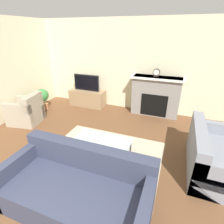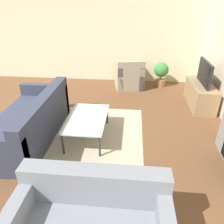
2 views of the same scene
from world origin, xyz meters
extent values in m
cube|color=beige|center=(-3.01, 2.54, 1.35)|extent=(0.06, 8.09, 2.70)
cube|color=#B7A88E|center=(0.16, 2.47, 0.00)|extent=(2.33, 1.88, 0.00)
cube|color=#997A56|center=(-1.40, 4.77, 0.27)|extent=(1.18, 0.47, 0.54)
cube|color=#232328|center=(-1.40, 4.77, 0.80)|extent=(0.88, 0.05, 0.53)
cube|color=black|center=(-1.40, 4.74, 0.80)|extent=(0.84, 0.01, 0.49)
cube|color=#33384C|center=(0.27, 1.32, 0.21)|extent=(2.10, 0.99, 0.42)
cube|color=#33384C|center=(0.27, 1.71, 0.62)|extent=(2.10, 0.20, 0.40)
cube|color=#33384C|center=(-0.71, 1.32, 0.33)|extent=(0.14, 0.99, 0.66)
cube|color=gray|center=(1.87, 2.85, 0.62)|extent=(0.20, 1.50, 0.40)
cube|color=#9E937F|center=(-2.43, 3.08, 0.21)|extent=(0.89, 0.86, 0.42)
cube|color=#9E937F|center=(-2.15, 3.14, 0.62)|extent=(0.34, 0.75, 0.40)
cube|color=#9E937F|center=(-2.49, 3.37, 0.33)|extent=(0.77, 0.29, 0.66)
cube|color=#9E937F|center=(-2.37, 2.80, 0.33)|extent=(0.77, 0.29, 0.66)
cylinder|color=#333338|center=(-0.37, 2.11, 0.19)|extent=(0.04, 0.04, 0.38)
cylinder|color=#333338|center=(0.68, 2.11, 0.19)|extent=(0.04, 0.04, 0.38)
cylinder|color=#333338|center=(-0.37, 2.71, 0.19)|extent=(0.04, 0.04, 0.38)
cylinder|color=#333338|center=(0.68, 2.71, 0.19)|extent=(0.04, 0.04, 0.38)
cube|color=silver|center=(0.16, 2.41, 0.39)|extent=(1.13, 0.68, 0.02)
cylinder|color=#AD704C|center=(-2.59, 3.98, 0.10)|extent=(0.30, 0.30, 0.19)
cylinder|color=#4C3823|center=(-2.59, 3.98, 0.26)|extent=(0.03, 0.03, 0.12)
sphere|color=#387F3D|center=(-2.59, 3.98, 0.48)|extent=(0.40, 0.40, 0.40)
camera|label=1|loc=(1.36, -0.12, 2.35)|focal=28.00mm
camera|label=2|loc=(3.45, 3.18, 2.30)|focal=35.00mm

